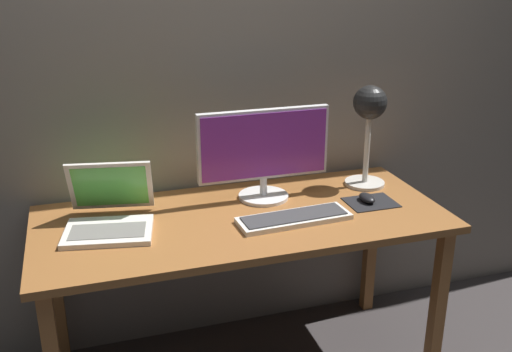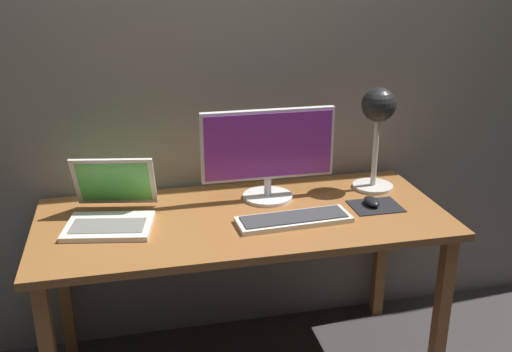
{
  "view_description": "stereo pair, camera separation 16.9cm",
  "coord_description": "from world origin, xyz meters",
  "px_view_note": "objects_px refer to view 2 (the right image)",
  "views": [
    {
      "loc": [
        -0.58,
        -2.03,
        1.7
      ],
      "look_at": [
        0.04,
        -0.05,
        0.92
      ],
      "focal_mm": 41.41,
      "sensor_mm": 36.0,
      "label": 1
    },
    {
      "loc": [
        -0.42,
        -2.07,
        1.7
      ],
      "look_at": [
        0.04,
        -0.05,
        0.92
      ],
      "focal_mm": 41.41,
      "sensor_mm": 36.0,
      "label": 2
    }
  ],
  "objects_px": {
    "keyboard_main": "(294,219)",
    "mouse": "(372,201)",
    "laptop": "(112,205)",
    "desk_lamp": "(378,118)",
    "monitor": "(268,151)"
  },
  "relations": [
    {
      "from": "laptop",
      "to": "mouse",
      "type": "xyz_separation_m",
      "value": [
        1.03,
        -0.09,
        -0.05
      ]
    },
    {
      "from": "monitor",
      "to": "keyboard_main",
      "type": "distance_m",
      "value": 0.32
    },
    {
      "from": "keyboard_main",
      "to": "monitor",
      "type": "bearing_deg",
      "value": 99.13
    },
    {
      "from": "monitor",
      "to": "laptop",
      "type": "relative_size",
      "value": 1.45
    },
    {
      "from": "monitor",
      "to": "desk_lamp",
      "type": "bearing_deg",
      "value": 1.48
    },
    {
      "from": "keyboard_main",
      "to": "desk_lamp",
      "type": "distance_m",
      "value": 0.6
    },
    {
      "from": "monitor",
      "to": "desk_lamp",
      "type": "distance_m",
      "value": 0.49
    },
    {
      "from": "keyboard_main",
      "to": "desk_lamp",
      "type": "height_order",
      "value": "desk_lamp"
    },
    {
      "from": "keyboard_main",
      "to": "mouse",
      "type": "xyz_separation_m",
      "value": [
        0.35,
        0.08,
        0.01
      ]
    },
    {
      "from": "monitor",
      "to": "laptop",
      "type": "xyz_separation_m",
      "value": [
        -0.63,
        -0.08,
        -0.14
      ]
    },
    {
      "from": "laptop",
      "to": "desk_lamp",
      "type": "bearing_deg",
      "value": 4.89
    },
    {
      "from": "laptop",
      "to": "desk_lamp",
      "type": "height_order",
      "value": "desk_lamp"
    },
    {
      "from": "keyboard_main",
      "to": "mouse",
      "type": "distance_m",
      "value": 0.36
    },
    {
      "from": "monitor",
      "to": "keyboard_main",
      "type": "height_order",
      "value": "monitor"
    },
    {
      "from": "monitor",
      "to": "mouse",
      "type": "xyz_separation_m",
      "value": [
        0.39,
        -0.17,
        -0.19
      ]
    }
  ]
}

